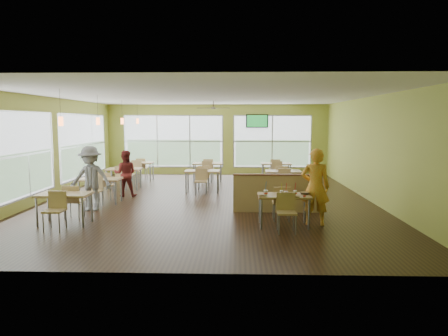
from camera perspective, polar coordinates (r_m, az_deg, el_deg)
The scene contains 20 objects.
room at distance 12.26m, azimuth -2.34°, elevation 2.73°, with size 12.00×12.04×3.20m.
window_bays at distance 15.71m, azimuth -11.20°, elevation 3.04°, with size 9.24×10.24×2.38m.
main_table at distance 9.45m, azimuth 8.55°, elevation -4.49°, with size 1.22×1.52×0.87m.
half_wall_divider at distance 10.88m, azimuth 7.66°, elevation -3.56°, with size 2.40×0.14×1.04m.
dining_tables at distance 14.17m, azimuth -6.06°, elevation -0.70°, with size 6.92×8.72×0.87m.
pendant_lights at distance 13.51m, azimuth -15.90°, elevation 6.47°, with size 0.11×7.31×0.86m.
ceiling_fan at distance 15.24m, azimuth -1.54°, elevation 8.58°, with size 1.25×1.25×0.29m.
tv_backwall at distance 18.12m, azimuth 4.74°, elevation 6.70°, with size 1.00×0.07×0.60m.
man_plaid at distance 9.64m, azimuth 12.90°, elevation -2.65°, with size 0.67×0.44×1.83m, color orange.
patron_maroon at distance 13.38m, azimuth -13.93°, elevation -0.77°, with size 0.73×0.57×1.51m, color maroon.
patron_grey at distance 11.52m, azimuth -18.52°, elevation -1.43°, with size 1.15×0.66×1.78m, color slate.
cup_blue at distance 9.19m, azimuth 5.99°, elevation -3.55°, with size 0.10×0.10×0.36m.
cup_yellow at distance 9.33m, azimuth 8.22°, elevation -3.50°, with size 0.08×0.08×0.30m.
cup_red_near at distance 9.19m, azimuth 8.86°, elevation -3.64°, with size 0.09×0.09×0.33m.
cup_red_far at distance 9.31m, azimuth 10.12°, elevation -3.53°, with size 0.09×0.09×0.33m.
food_basket at distance 9.54m, azimuth 11.45°, elevation -3.53°, with size 0.22×0.22×0.05m.
ketchup_cup at distance 9.27m, azimuth 11.41°, elevation -3.93°, with size 0.07×0.07×0.03m, color #951A06.
wrapper_left at distance 9.18m, azimuth 5.36°, elevation -3.90°, with size 0.15×0.13×0.04m, color olive.
wrapper_mid at distance 9.46m, azimuth 8.46°, elevation -3.59°, with size 0.20×0.18×0.05m, color olive.
wrapper_right at distance 9.16m, azimuth 10.37°, elevation -4.00°, with size 0.15×0.13×0.04m, color olive.
Camera 1 is at (0.90, -12.20, 2.46)m, focal length 32.00 mm.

